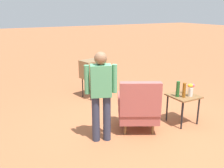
{
  "coord_description": "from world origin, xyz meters",
  "views": [
    {
      "loc": [
        2.63,
        3.72,
        2.33
      ],
      "look_at": [
        -0.06,
        -1.13,
        0.65
      ],
      "focal_mm": 39.96,
      "sensor_mm": 36.0,
      "label": 1
    }
  ],
  "objects_px": {
    "bottle_short_clear": "(185,89)",
    "bottle_tall_amber": "(184,90)",
    "armchair": "(139,107)",
    "side_table": "(183,99)",
    "person_standing": "(101,92)",
    "bottle_wine_green": "(178,89)",
    "tv_on_stand": "(93,69)",
    "flower_vase": "(191,89)"
  },
  "relations": [
    {
      "from": "bottle_short_clear",
      "to": "bottle_tall_amber",
      "type": "height_order",
      "value": "bottle_tall_amber"
    },
    {
      "from": "armchair",
      "to": "side_table",
      "type": "bearing_deg",
      "value": 171.15
    },
    {
      "from": "side_table",
      "to": "person_standing",
      "type": "bearing_deg",
      "value": -5.2
    },
    {
      "from": "person_standing",
      "to": "bottle_wine_green",
      "type": "distance_m",
      "value": 1.66
    },
    {
      "from": "armchair",
      "to": "bottle_short_clear",
      "type": "xyz_separation_m",
      "value": [
        -1.11,
        0.08,
        0.22
      ]
    },
    {
      "from": "side_table",
      "to": "tv_on_stand",
      "type": "height_order",
      "value": "tv_on_stand"
    },
    {
      "from": "flower_vase",
      "to": "bottle_wine_green",
      "type": "bearing_deg",
      "value": -25.3
    },
    {
      "from": "tv_on_stand",
      "to": "bottle_tall_amber",
      "type": "distance_m",
      "value": 2.62
    },
    {
      "from": "bottle_wine_green",
      "to": "person_standing",
      "type": "bearing_deg",
      "value": -5.7
    },
    {
      "from": "side_table",
      "to": "bottle_wine_green",
      "type": "distance_m",
      "value": 0.31
    },
    {
      "from": "person_standing",
      "to": "bottle_short_clear",
      "type": "bearing_deg",
      "value": 177.3
    },
    {
      "from": "armchair",
      "to": "person_standing",
      "type": "xyz_separation_m",
      "value": [
        0.81,
        -0.01,
        0.44
      ]
    },
    {
      "from": "bottle_wine_green",
      "to": "bottle_short_clear",
      "type": "height_order",
      "value": "bottle_wine_green"
    },
    {
      "from": "bottle_tall_amber",
      "to": "person_standing",
      "type": "bearing_deg",
      "value": -8.43
    },
    {
      "from": "bottle_tall_amber",
      "to": "side_table",
      "type": "bearing_deg",
      "value": -135.25
    },
    {
      "from": "person_standing",
      "to": "flower_vase",
      "type": "distance_m",
      "value": 1.92
    },
    {
      "from": "armchair",
      "to": "bottle_tall_amber",
      "type": "bearing_deg",
      "value": 164.93
    },
    {
      "from": "bottle_tall_amber",
      "to": "armchair",
      "type": "bearing_deg",
      "value": -15.07
    },
    {
      "from": "side_table",
      "to": "bottle_wine_green",
      "type": "bearing_deg",
      "value": -0.53
    },
    {
      "from": "person_standing",
      "to": "bottle_wine_green",
      "type": "height_order",
      "value": "person_standing"
    },
    {
      "from": "tv_on_stand",
      "to": "bottle_tall_amber",
      "type": "xyz_separation_m",
      "value": [
        -0.87,
        2.47,
        -0.02
      ]
    },
    {
      "from": "tv_on_stand",
      "to": "bottle_wine_green",
      "type": "bearing_deg",
      "value": 108.3
    },
    {
      "from": "side_table",
      "to": "flower_vase",
      "type": "height_order",
      "value": "flower_vase"
    },
    {
      "from": "bottle_wine_green",
      "to": "bottle_short_clear",
      "type": "relative_size",
      "value": 1.6
    },
    {
      "from": "side_table",
      "to": "bottle_wine_green",
      "type": "height_order",
      "value": "bottle_wine_green"
    },
    {
      "from": "armchair",
      "to": "flower_vase",
      "type": "height_order",
      "value": "armchair"
    },
    {
      "from": "side_table",
      "to": "armchair",
      "type": "bearing_deg",
      "value": -8.85
    },
    {
      "from": "bottle_short_clear",
      "to": "bottle_tall_amber",
      "type": "distance_m",
      "value": 0.26
    },
    {
      "from": "person_standing",
      "to": "bottle_tall_amber",
      "type": "xyz_separation_m",
      "value": [
        -1.73,
        0.26,
        -0.17
      ]
    },
    {
      "from": "armchair",
      "to": "bottle_short_clear",
      "type": "relative_size",
      "value": 5.3
    },
    {
      "from": "bottle_short_clear",
      "to": "bottle_tall_amber",
      "type": "bearing_deg",
      "value": 41.34
    },
    {
      "from": "bottle_tall_amber",
      "to": "flower_vase",
      "type": "distance_m",
      "value": 0.16
    },
    {
      "from": "armchair",
      "to": "side_table",
      "type": "distance_m",
      "value": 1.03
    },
    {
      "from": "bottle_tall_amber",
      "to": "flower_vase",
      "type": "relative_size",
      "value": 1.13
    },
    {
      "from": "bottle_short_clear",
      "to": "person_standing",
      "type": "bearing_deg",
      "value": -2.7
    },
    {
      "from": "flower_vase",
      "to": "armchair",
      "type": "bearing_deg",
      "value": -14.08
    },
    {
      "from": "bottle_short_clear",
      "to": "bottle_wine_green",
      "type": "bearing_deg",
      "value": 15.08
    },
    {
      "from": "armchair",
      "to": "bottle_wine_green",
      "type": "distance_m",
      "value": 0.9
    },
    {
      "from": "side_table",
      "to": "bottle_tall_amber",
      "type": "xyz_separation_m",
      "value": [
        0.09,
        0.09,
        0.24
      ]
    },
    {
      "from": "armchair",
      "to": "side_table",
      "type": "xyz_separation_m",
      "value": [
        -1.02,
        0.16,
        0.03
      ]
    },
    {
      "from": "person_standing",
      "to": "tv_on_stand",
      "type": "bearing_deg",
      "value": -111.17
    },
    {
      "from": "armchair",
      "to": "bottle_wine_green",
      "type": "height_order",
      "value": "armchair"
    }
  ]
}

